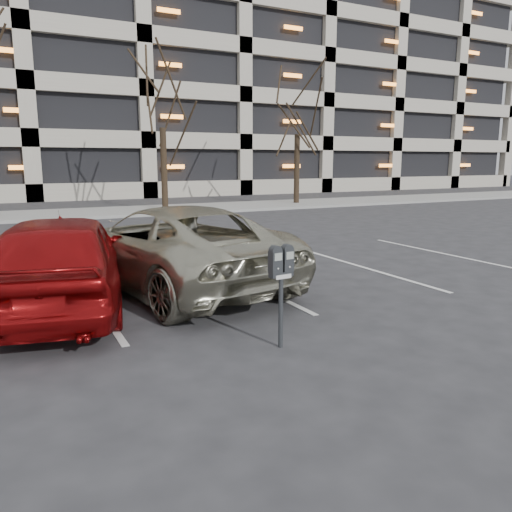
% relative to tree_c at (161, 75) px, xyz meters
% --- Properties ---
extents(ground, '(140.00, 140.00, 0.00)m').
position_rel_tree_c_xyz_m(ground, '(-4.00, -16.00, -5.95)').
color(ground, '#28282B').
rests_on(ground, ground).
extents(sidewalk, '(80.00, 4.00, 0.12)m').
position_rel_tree_c_xyz_m(sidewalk, '(-4.00, 0.00, -5.89)').
color(sidewalk, gray).
rests_on(sidewalk, ground).
extents(stall_lines, '(16.90, 5.20, 0.00)m').
position_rel_tree_c_xyz_m(stall_lines, '(-5.40, -13.70, -5.94)').
color(stall_lines, silver).
rests_on(stall_lines, ground).
extents(parking_garage, '(52.00, 20.00, 19.00)m').
position_rel_tree_c_xyz_m(parking_garage, '(8.00, 17.84, 3.32)').
color(parking_garage, black).
rests_on(parking_garage, ground).
extents(tree_c, '(3.62, 3.62, 8.23)m').
position_rel_tree_c_xyz_m(tree_c, '(0.00, 0.00, 0.00)').
color(tree_c, black).
rests_on(tree_c, ground).
extents(tree_d, '(3.50, 3.50, 7.95)m').
position_rel_tree_c_xyz_m(tree_d, '(7.00, 0.00, -0.21)').
color(tree_d, black).
rests_on(tree_d, ground).
extents(parking_meter, '(0.33, 0.16, 1.25)m').
position_rel_tree_c_xyz_m(parking_meter, '(-3.70, -17.16, -4.99)').
color(parking_meter, black).
rests_on(parking_meter, ground).
extents(suv_silver, '(3.41, 5.70, 1.49)m').
position_rel_tree_c_xyz_m(suv_silver, '(-3.93, -13.64, -5.20)').
color(suv_silver, '#B0AD96').
rests_on(suv_silver, ground).
extents(car_red, '(2.72, 4.77, 1.53)m').
position_rel_tree_c_xyz_m(car_red, '(-5.89, -14.24, -5.18)').
color(car_red, maroon).
rests_on(car_red, ground).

